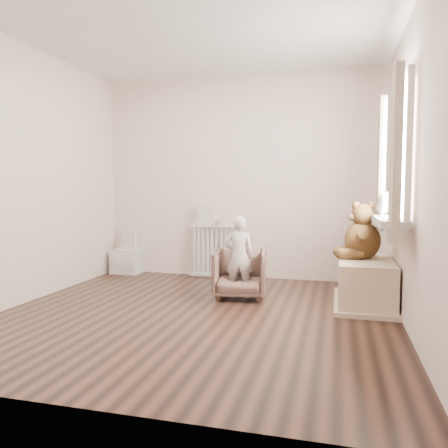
% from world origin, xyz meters
% --- Properties ---
extents(floor, '(3.60, 3.60, 0.01)m').
position_xyz_m(floor, '(0.00, 0.00, 0.00)').
color(floor, black).
rests_on(floor, ground).
extents(ceiling, '(3.60, 3.60, 0.01)m').
position_xyz_m(ceiling, '(0.00, 0.00, 2.60)').
color(ceiling, white).
rests_on(ceiling, ground).
extents(back_wall, '(3.60, 0.02, 2.60)m').
position_xyz_m(back_wall, '(0.00, 1.80, 1.30)').
color(back_wall, white).
rests_on(back_wall, ground).
extents(front_wall, '(3.60, 0.02, 2.60)m').
position_xyz_m(front_wall, '(0.00, -1.80, 1.30)').
color(front_wall, white).
rests_on(front_wall, ground).
extents(left_wall, '(0.02, 3.60, 2.60)m').
position_xyz_m(left_wall, '(-1.80, 0.00, 1.30)').
color(left_wall, white).
rests_on(left_wall, ground).
extents(right_wall, '(0.02, 3.60, 2.60)m').
position_xyz_m(right_wall, '(1.80, 0.00, 1.30)').
color(right_wall, white).
rests_on(right_wall, ground).
extents(window, '(0.03, 0.90, 1.10)m').
position_xyz_m(window, '(1.76, 0.30, 1.45)').
color(window, white).
rests_on(window, right_wall).
extents(window_sill, '(0.22, 1.10, 0.06)m').
position_xyz_m(window_sill, '(1.67, 0.30, 0.87)').
color(window_sill, silver).
rests_on(window_sill, right_wall).
extents(curtain_left, '(0.06, 0.26, 1.30)m').
position_xyz_m(curtain_left, '(1.65, -0.27, 1.39)').
color(curtain_left, '#B9AB93').
rests_on(curtain_left, right_wall).
extents(curtain_right, '(0.06, 0.26, 1.30)m').
position_xyz_m(curtain_right, '(1.65, 0.87, 1.39)').
color(curtain_right, '#B9AB93').
rests_on(curtain_right, right_wall).
extents(radiator, '(0.65, 0.12, 0.68)m').
position_xyz_m(radiator, '(-0.30, 1.68, 0.39)').
color(radiator, silver).
rests_on(radiator, floor).
extents(paper_doll, '(0.16, 0.01, 0.26)m').
position_xyz_m(paper_doll, '(-0.43, 1.68, 0.81)').
color(paper_doll, beige).
rests_on(paper_doll, radiator).
extents(tin_a, '(0.10, 0.10, 0.06)m').
position_xyz_m(tin_a, '(-0.24, 1.68, 0.71)').
color(tin_a, '#A59E8C').
rests_on(tin_a, radiator).
extents(toy_vanity, '(0.38, 0.27, 0.60)m').
position_xyz_m(toy_vanity, '(-1.54, 1.65, 0.28)').
color(toy_vanity, silver).
rests_on(toy_vanity, floor).
extents(armchair, '(0.61, 0.62, 0.50)m').
position_xyz_m(armchair, '(0.25, 0.73, 0.25)').
color(armchair, brown).
rests_on(armchair, floor).
extents(child, '(0.34, 0.24, 0.85)m').
position_xyz_m(child, '(0.25, 0.68, 0.44)').
color(child, silver).
rests_on(child, armchair).
extents(toy_bench, '(0.51, 0.97, 0.46)m').
position_xyz_m(toy_bench, '(1.52, 0.73, 0.20)').
color(toy_bench, beige).
rests_on(toy_bench, floor).
extents(teddy_bear, '(0.50, 0.42, 0.56)m').
position_xyz_m(teddy_bear, '(1.49, 0.80, 0.67)').
color(teddy_bear, '#3B2510').
rests_on(teddy_bear, toy_bench).
extents(plush_cat, '(0.15, 0.25, 0.21)m').
position_xyz_m(plush_cat, '(1.66, 0.70, 1.00)').
color(plush_cat, slate).
rests_on(plush_cat, window_sill).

